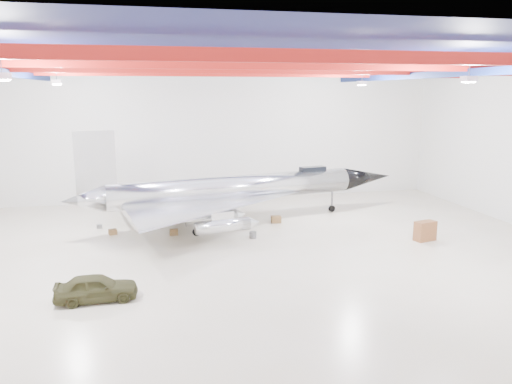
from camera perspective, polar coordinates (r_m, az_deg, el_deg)
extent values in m
plane|color=beige|center=(28.95, -2.32, -6.95)|extent=(40.00, 40.00, 0.00)
plane|color=silver|center=(42.49, -5.86, 6.48)|extent=(40.00, 0.00, 40.00)
plane|color=#0A0F38|center=(27.54, -2.51, 15.32)|extent=(40.00, 40.00, 0.00)
cube|color=maroon|center=(18.71, 2.29, 15.32)|extent=(39.50, 0.25, 0.50)
cube|color=maroon|center=(24.56, -1.29, 14.40)|extent=(39.50, 0.25, 0.50)
cube|color=maroon|center=(30.46, -3.48, 13.81)|extent=(39.50, 0.25, 0.50)
cube|color=maroon|center=(36.40, -4.94, 13.40)|extent=(39.50, 0.25, 0.50)
cube|color=#0D1C50|center=(31.79, 19.91, 12.52)|extent=(0.25, 29.50, 0.40)
cube|color=silver|center=(21.77, -27.02, 11.72)|extent=(0.55, 0.55, 0.25)
cube|color=silver|center=(25.66, 23.14, 11.82)|extent=(0.55, 0.55, 0.25)
cube|color=silver|center=(33.53, -21.81, 11.62)|extent=(0.55, 0.55, 0.25)
cube|color=silver|center=(36.17, 12.00, 12.10)|extent=(0.55, 0.55, 0.25)
cylinder|color=silver|center=(34.99, -2.39, 0.46)|extent=(17.68, 5.11, 1.77)
cone|color=black|center=(40.18, 12.51, 1.63)|extent=(4.67, 2.58, 1.77)
cone|color=silver|center=(32.88, -19.18, -0.89)|extent=(2.94, 2.24, 1.77)
cube|color=silver|center=(32.56, -17.89, 3.19)|extent=(2.45, 0.58, 3.98)
cube|color=black|center=(37.44, 6.50, 2.56)|extent=(2.04, 1.07, 0.44)
cylinder|color=silver|center=(29.94, -3.81, -3.87)|extent=(3.45, 1.42, 0.80)
cylinder|color=silver|center=(31.97, -5.13, -2.90)|extent=(3.45, 1.42, 0.80)
cylinder|color=silver|center=(36.91, -7.68, -1.01)|extent=(3.45, 1.42, 0.80)
cylinder|color=silver|center=(39.00, -8.56, -0.37)|extent=(3.45, 1.42, 0.80)
cylinder|color=#59595B|center=(38.81, 8.68, -1.10)|extent=(0.16, 0.16, 1.59)
cylinder|color=black|center=(38.93, 8.66, -1.89)|extent=(0.52, 0.29, 0.49)
cylinder|color=#59595B|center=(32.24, -6.85, -3.63)|extent=(0.16, 0.16, 1.59)
cylinder|color=black|center=(32.38, -6.83, -4.57)|extent=(0.52, 0.29, 0.49)
cylinder|color=#59595B|center=(36.38, -8.82, -1.95)|extent=(0.16, 0.16, 1.59)
cylinder|color=black|center=(36.51, -8.79, -2.78)|extent=(0.52, 0.29, 0.49)
imported|color=#36351B|center=(23.53, -17.80, -10.37)|extent=(3.63, 1.58, 1.22)
cube|color=brown|center=(32.80, 18.76, -4.23)|extent=(1.46, 0.98, 1.23)
cube|color=olive|center=(33.78, -16.06, -4.40)|extent=(0.59, 0.53, 0.34)
cube|color=#A52810|center=(36.74, -3.59, -2.74)|extent=(0.44, 0.37, 0.29)
cylinder|color=#59595B|center=(31.69, -0.36, -4.93)|extent=(0.54, 0.54, 0.41)
cube|color=olive|center=(35.36, 2.32, -3.14)|extent=(0.70, 0.57, 0.47)
cube|color=#59595B|center=(35.56, -17.46, -3.77)|extent=(0.38, 0.32, 0.25)
cube|color=olive|center=(32.80, -9.38, -4.55)|extent=(0.53, 0.43, 0.37)
cylinder|color=#59595B|center=(36.29, -4.13, -2.83)|extent=(0.54, 0.54, 0.41)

